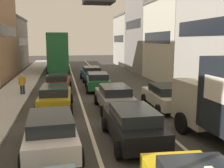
{
  "coord_description": "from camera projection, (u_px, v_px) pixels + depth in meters",
  "views": [
    {
      "loc": [
        -2.9,
        -3.06,
        4.19
      ],
      "look_at": [
        0.0,
        12.0,
        1.6
      ],
      "focal_mm": 41.74,
      "sensor_mm": 36.0,
      "label": 1
    }
  ],
  "objects": [
    {
      "name": "sidewalk_left",
      "position": [
        18.0,
        89.0,
        22.3
      ],
      "size": [
        2.6,
        64.0,
        0.14
      ],
      "primitive_type": "cube",
      "color": "#BCBCBC",
      "rests_on": "ground"
    },
    {
      "name": "lane_stripe_left",
      "position": [
        76.0,
        88.0,
        23.25
      ],
      "size": [
        0.16,
        60.0,
        0.01
      ],
      "primitive_type": "cube",
      "color": "silver",
      "rests_on": "ground"
    },
    {
      "name": "lane_stripe_right",
      "position": [
        114.0,
        86.0,
        23.88
      ],
      "size": [
        0.16,
        60.0,
        0.01
      ],
      "primitive_type": "cube",
      "color": "silver",
      "rests_on": "ground"
    },
    {
      "name": "building_row_right",
      "position": [
        186.0,
        36.0,
        27.17
      ],
      "size": [
        7.2,
        43.9,
        11.61
      ],
      "rotation": [
        0.0,
        0.0,
        -1.57
      ],
      "color": "#B2ADA3",
      "rests_on": "ground"
    },
    {
      "name": "sedan_centre_lane_second",
      "position": [
        133.0,
        124.0,
        10.69
      ],
      "size": [
        2.07,
        4.31,
        1.49
      ],
      "rotation": [
        0.0,
        0.0,
        1.57
      ],
      "color": "black",
      "rests_on": "ground"
    },
    {
      "name": "wagon_left_lane_second",
      "position": [
        51.0,
        132.0,
        9.76
      ],
      "size": [
        2.23,
        4.38,
        1.49
      ],
      "rotation": [
        0.0,
        0.0,
        1.62
      ],
      "color": "silver",
      "rests_on": "ground"
    },
    {
      "name": "hatchback_centre_lane_third",
      "position": [
        114.0,
        97.0,
        15.79
      ],
      "size": [
        2.06,
        4.3,
        1.49
      ],
      "rotation": [
        0.0,
        0.0,
        1.57
      ],
      "color": "gray",
      "rests_on": "ground"
    },
    {
      "name": "sedan_left_lane_third",
      "position": [
        55.0,
        97.0,
        15.75
      ],
      "size": [
        2.21,
        4.37,
        1.49
      ],
      "rotation": [
        0.0,
        0.0,
        1.53
      ],
      "color": "#B29319",
      "rests_on": "ground"
    },
    {
      "name": "coupe_centre_lane_fourth",
      "position": [
        98.0,
        81.0,
        21.94
      ],
      "size": [
        2.26,
        4.4,
        1.49
      ],
      "rotation": [
        0.0,
        0.0,
        1.51
      ],
      "color": "#19592D",
      "rests_on": "ground"
    },
    {
      "name": "sedan_left_lane_fourth",
      "position": [
        58.0,
        82.0,
        21.17
      ],
      "size": [
        2.28,
        4.4,
        1.49
      ],
      "rotation": [
        0.0,
        0.0,
        1.51
      ],
      "color": "#A51E1E",
      "rests_on": "ground"
    },
    {
      "name": "sedan_centre_lane_fifth",
      "position": [
        91.0,
        73.0,
        27.04
      ],
      "size": [
        2.14,
        4.34,
        1.49
      ],
      "rotation": [
        0.0,
        0.0,
        1.59
      ],
      "color": "#194C8C",
      "rests_on": "ground"
    },
    {
      "name": "sedan_right_lane_behind_truck",
      "position": [
        165.0,
        96.0,
        16.01
      ],
      "size": [
        2.17,
        4.36,
        1.49
      ],
      "rotation": [
        0.0,
        0.0,
        1.54
      ],
      "color": "beige",
      "rests_on": "ground"
    },
    {
      "name": "bus_mid_queue_primary",
      "position": [
        57.0,
        50.0,
        35.01
      ],
      "size": [
        2.92,
        10.54,
        5.06
      ],
      "rotation": [
        0.0,
        0.0,
        1.59
      ],
      "color": "#1E6033",
      "rests_on": "ground"
    },
    {
      "name": "pedestrian_near_kerb",
      "position": [
        22.0,
        84.0,
        19.69
      ],
      "size": [
        0.53,
        0.34,
        1.66
      ],
      "rotation": [
        0.0,
        0.0,
        1.74
      ],
      "color": "#262D47",
      "rests_on": "ground"
    }
  ]
}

